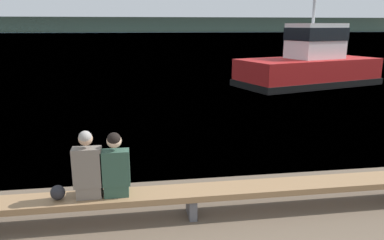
{
  "coord_description": "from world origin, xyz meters",
  "views": [
    {
      "loc": [
        -1.26,
        -2.15,
        2.91
      ],
      "look_at": [
        0.03,
        6.14,
        0.78
      ],
      "focal_mm": 35.0,
      "sensor_mm": 36.0,
      "label": 1
    }
  ],
  "objects_px": {
    "bench_main": "(191,194)",
    "person_left": "(88,168)",
    "shopping_bag": "(58,193)",
    "tugboat_red": "(309,66)",
    "person_right": "(116,167)"
  },
  "relations": [
    {
      "from": "person_left",
      "to": "shopping_bag",
      "type": "distance_m",
      "value": 0.56
    },
    {
      "from": "person_right",
      "to": "tugboat_red",
      "type": "relative_size",
      "value": 0.13
    },
    {
      "from": "person_left",
      "to": "tugboat_red",
      "type": "bearing_deg",
      "value": 52.7
    },
    {
      "from": "bench_main",
      "to": "shopping_bag",
      "type": "relative_size",
      "value": 35.26
    },
    {
      "from": "bench_main",
      "to": "person_left",
      "type": "height_order",
      "value": "person_left"
    },
    {
      "from": "bench_main",
      "to": "shopping_bag",
      "type": "xyz_separation_m",
      "value": [
        -1.98,
        -0.02,
        0.18
      ]
    },
    {
      "from": "person_left",
      "to": "tugboat_red",
      "type": "height_order",
      "value": "tugboat_red"
    },
    {
      "from": "bench_main",
      "to": "tugboat_red",
      "type": "relative_size",
      "value": 1.0
    },
    {
      "from": "bench_main",
      "to": "person_left",
      "type": "distance_m",
      "value": 1.62
    },
    {
      "from": "bench_main",
      "to": "tugboat_red",
      "type": "distance_m",
      "value": 14.62
    },
    {
      "from": "tugboat_red",
      "to": "bench_main",
      "type": "bearing_deg",
      "value": 130.54
    },
    {
      "from": "person_left",
      "to": "bench_main",
      "type": "bearing_deg",
      "value": 0.12
    },
    {
      "from": "shopping_bag",
      "to": "tugboat_red",
      "type": "height_order",
      "value": "tugboat_red"
    },
    {
      "from": "bench_main",
      "to": "shopping_bag",
      "type": "height_order",
      "value": "shopping_bag"
    },
    {
      "from": "person_right",
      "to": "shopping_bag",
      "type": "distance_m",
      "value": 0.91
    }
  ]
}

